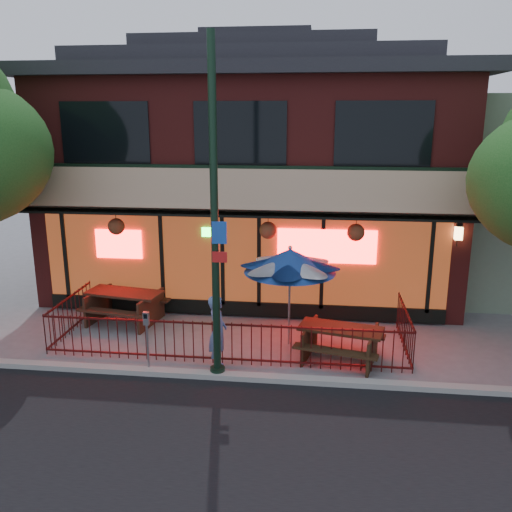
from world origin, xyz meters
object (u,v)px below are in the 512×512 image
Objects in this scene: street_light at (215,234)px; parking_meter_near at (147,332)px; patio_umbrella at (290,261)px; pedestrian at (218,332)px; picnic_table_right at (340,339)px; picnic_table_left at (125,302)px.

parking_meter_near is at bearing 179.90° from street_light.
pedestrian is (-1.48, -1.47, -1.28)m from patio_umbrella.
picnic_table_right is at bearing -86.88° from pedestrian.
parking_meter_near is (-4.17, -1.10, 0.42)m from picnic_table_right.
parking_meter_near is (-2.95, -1.84, -1.18)m from patio_umbrella.
street_light is 2.81× the size of patio_umbrella.
picnic_table_right is (2.64, 1.10, -2.62)m from street_light.
picnic_table_left is at bearing 163.43° from picnic_table_right.
picnic_table_left reaches higher than picnic_table_right.
pedestrian is (3.01, -2.43, 0.28)m from picnic_table_left.
picnic_table_right is at bearing 22.65° from street_light.
patio_umbrella is (1.42, 1.85, -1.02)m from street_light.
patio_umbrella is at bearing 148.59° from picnic_table_right.
pedestrian is at bearing 98.50° from street_light.
picnic_table_right is 0.86× the size of patio_umbrella.
pedestrian is (-0.06, 0.37, -2.30)m from street_light.
picnic_table_left is 3.88m from pedestrian.
parking_meter_near reaches higher than picnic_table_right.
street_light reaches higher than parking_meter_near.
picnic_table_left is 5.96m from picnic_table_right.
parking_meter_near is (-1.48, -0.37, 0.10)m from pedestrian.
street_light is 4.89m from picnic_table_left.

